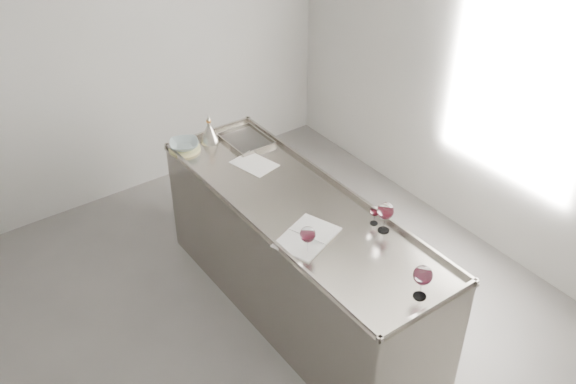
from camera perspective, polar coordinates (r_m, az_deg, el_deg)
room_shell at (r=3.57m, az=-2.53°, el=-0.33°), size 4.54×5.04×2.84m
counter at (r=4.56m, az=0.91°, el=-5.97°), size 0.77×2.42×0.97m
wine_glass_left at (r=3.81m, az=1.77°, el=-3.85°), size 0.10×0.10×0.19m
wine_glass_middle at (r=3.58m, az=11.89°, el=-7.32°), size 0.11×0.11×0.21m
wine_glass_right at (r=4.01m, az=8.66°, el=-1.73°), size 0.11×0.11×0.21m
wine_glass_small at (r=4.09m, az=7.74°, el=-1.75°), size 0.06×0.06×0.13m
notebook at (r=4.00m, az=1.71°, el=-4.03°), size 0.47×0.40×0.02m
loose_paper_top at (r=4.70m, az=-3.01°, el=2.52°), size 0.28×0.36×0.00m
trivet at (r=4.92m, az=-9.18°, el=3.80°), size 0.27×0.27×0.02m
ceramic_bowl at (r=4.90m, az=-9.22°, el=4.17°), size 0.29×0.29×0.05m
wine_funnel at (r=4.98m, az=-6.98°, el=5.19°), size 0.16×0.16×0.23m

